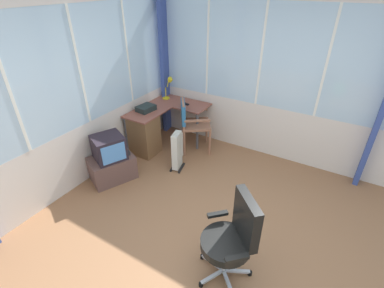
# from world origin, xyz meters

# --- Properties ---
(ground) EXTENTS (5.66, 5.63, 0.06)m
(ground) POSITION_xyz_m (0.00, 0.00, -0.03)
(ground) COLOR #8B5E3E
(north_window_panel) EXTENTS (4.66, 0.07, 2.61)m
(north_window_panel) POSITION_xyz_m (0.00, 2.34, 1.30)
(north_window_panel) COLOR silver
(north_window_panel) RESTS_ON ground
(east_window_panel) EXTENTS (0.07, 4.63, 2.61)m
(east_window_panel) POSITION_xyz_m (2.36, 0.00, 1.30)
(east_window_panel) COLOR silver
(east_window_panel) RESTS_ON ground
(curtain_corner) EXTENTS (0.25, 0.11, 2.51)m
(curtain_corner) POSITION_xyz_m (2.23, 2.21, 1.25)
(curtain_corner) COLOR #374B91
(curtain_corner) RESTS_ON ground
(curtain_east_far) EXTENTS (0.25, 0.08, 2.51)m
(curtain_east_far) POSITION_xyz_m (2.28, -1.27, 1.25)
(curtain_east_far) COLOR #374B91
(curtain_east_far) RESTS_ON ground
(desk) EXTENTS (1.27, 1.04, 0.73)m
(desk) POSITION_xyz_m (1.35, 2.01, 0.40)
(desk) COLOR brown
(desk) RESTS_ON ground
(desk_lamp) EXTENTS (0.23, 0.20, 0.41)m
(desk_lamp) POSITION_xyz_m (2.15, 2.06, 1.00)
(desk_lamp) COLOR yellow
(desk_lamp) RESTS_ON desk
(tv_remote) EXTENTS (0.08, 0.16, 0.02)m
(tv_remote) POSITION_xyz_m (2.03, 1.65, 0.74)
(tv_remote) COLOR black
(tv_remote) RESTS_ON desk
(paper_tray) EXTENTS (0.33, 0.27, 0.09)m
(paper_tray) POSITION_xyz_m (1.45, 2.08, 0.77)
(paper_tray) COLOR #202927
(paper_tray) RESTS_ON desk
(wooden_armchair) EXTENTS (0.67, 0.67, 0.93)m
(wooden_armchair) POSITION_xyz_m (1.77, 1.42, 0.60)
(wooden_armchair) COLOR #956146
(wooden_armchair) RESTS_ON ground
(office_chair) EXTENTS (0.60, 0.61, 0.99)m
(office_chair) POSITION_xyz_m (-0.12, -0.24, 0.56)
(office_chair) COLOR #B7B7BF
(office_chair) RESTS_ON ground
(tv_on_stand) EXTENTS (0.77, 0.67, 0.74)m
(tv_on_stand) POSITION_xyz_m (0.44, 1.98, 0.32)
(tv_on_stand) COLOR brown
(tv_on_stand) RESTS_ON ground
(space_heater) EXTENTS (0.33, 0.23, 0.65)m
(space_heater) POSITION_xyz_m (1.18, 1.28, 0.33)
(space_heater) COLOR silver
(space_heater) RESTS_ON ground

